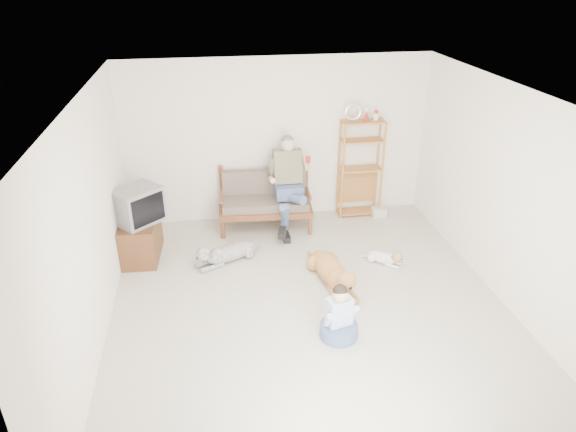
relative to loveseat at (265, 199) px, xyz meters
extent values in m
plane|color=beige|center=(0.29, -2.35, -0.49)|extent=(5.50, 5.50, 0.00)
plane|color=white|center=(0.29, -2.35, 2.21)|extent=(5.50, 5.50, 0.00)
plane|color=white|center=(0.29, 0.40, 0.86)|extent=(5.00, 0.00, 5.00)
plane|color=white|center=(0.29, -5.10, 0.86)|extent=(5.00, 0.00, 5.00)
plane|color=white|center=(-2.21, -2.35, 0.86)|extent=(0.00, 5.50, 5.50)
plane|color=white|center=(2.79, -2.35, 0.86)|extent=(0.00, 5.50, 5.50)
cube|color=brown|center=(0.00, -0.07, -0.14)|extent=(1.54, 0.80, 0.10)
cube|color=#67584E|center=(0.00, -0.07, -0.02)|extent=(1.42, 0.69, 0.13)
cube|color=#67584E|center=(0.00, 0.17, 0.21)|extent=(1.38, 0.22, 0.45)
cylinder|color=brown|center=(0.00, 0.23, 0.41)|extent=(1.40, 0.15, 0.05)
cylinder|color=brown|center=(-0.70, -0.37, -0.34)|extent=(0.07, 0.07, 0.30)
cylinder|color=brown|center=(-0.70, 0.23, -0.01)|extent=(0.07, 0.07, 0.95)
cylinder|color=brown|center=(0.70, -0.37, -0.34)|extent=(0.07, 0.07, 0.30)
cylinder|color=brown|center=(0.70, 0.23, -0.01)|extent=(0.07, 0.07, 0.95)
cube|color=#536799|center=(0.38, -0.11, 0.19)|extent=(0.43, 0.41, 0.21)
cube|color=#716B4F|center=(0.38, -0.01, 0.56)|extent=(0.45, 0.31, 0.56)
sphere|color=#D6A286|center=(0.38, -0.04, 0.93)|extent=(0.22, 0.22, 0.22)
sphere|color=#5F5A54|center=(0.38, -0.02, 0.98)|extent=(0.20, 0.20, 0.20)
cylinder|color=red|center=(0.66, -0.24, 0.74)|extent=(0.07, 0.07, 0.10)
cube|color=#C37D3D|center=(1.66, 0.20, 1.17)|extent=(0.70, 0.28, 0.03)
torus|color=silver|center=(1.47, 0.20, 1.33)|extent=(0.29, 0.05, 0.29)
cone|color=red|center=(1.71, 0.20, 1.26)|extent=(0.09, 0.09, 0.15)
cylinder|color=#C37D3D|center=(1.32, 0.06, 0.35)|extent=(0.04, 0.04, 1.67)
cylinder|color=#C37D3D|center=(1.32, 0.33, 0.35)|extent=(0.04, 0.04, 1.67)
cylinder|color=#C37D3D|center=(2.00, 0.06, 0.35)|extent=(0.04, 0.04, 1.67)
cylinder|color=#C37D3D|center=(2.00, 0.33, 0.35)|extent=(0.04, 0.04, 1.67)
cube|color=white|center=(2.00, 0.04, -0.41)|extent=(0.24, 0.17, 0.15)
cube|color=brown|center=(-1.93, -0.69, -0.19)|extent=(0.55, 0.93, 0.60)
cube|color=brown|center=(-2.17, -0.91, -0.19)|extent=(0.04, 0.40, 0.50)
cube|color=brown|center=(-2.17, -0.47, -0.19)|extent=(0.04, 0.40, 0.50)
cube|color=slate|center=(-1.91, -0.72, 0.37)|extent=(0.80, 0.79, 0.52)
cube|color=black|center=(-1.75, -0.91, 0.37)|extent=(0.41, 0.37, 0.42)
cube|color=white|center=(-0.96, 0.38, -0.19)|extent=(0.12, 0.02, 0.08)
ellipsoid|color=#C68744|center=(0.69, -1.76, -0.33)|extent=(0.50, 1.03, 0.31)
sphere|color=#C68744|center=(0.74, -2.05, -0.31)|extent=(0.31, 0.31, 0.31)
sphere|color=#C68744|center=(0.77, -2.29, -0.17)|extent=(0.25, 0.25, 0.25)
ellipsoid|color=#C68744|center=(0.79, -2.40, -0.20)|extent=(0.13, 0.19, 0.09)
cylinder|color=#C68744|center=(0.61, -1.27, -0.42)|extent=(0.23, 0.37, 0.05)
ellipsoid|color=#C68744|center=(0.68, -2.28, -0.17)|extent=(0.07, 0.08, 0.12)
ellipsoid|color=#C68744|center=(0.85, -2.26, -0.17)|extent=(0.07, 0.08, 0.12)
ellipsoid|color=white|center=(-0.63, -1.01, -0.36)|extent=(0.85, 0.60, 0.24)
sphere|color=white|center=(-0.85, -1.11, -0.35)|extent=(0.24, 0.24, 0.24)
sphere|color=white|center=(-1.03, -1.20, -0.24)|extent=(0.21, 0.21, 0.21)
ellipsoid|color=white|center=(-1.12, -1.24, -0.26)|extent=(0.18, 0.15, 0.08)
cylinder|color=white|center=(-0.27, -0.83, -0.44)|extent=(0.25, 0.26, 0.04)
ellipsoid|color=white|center=(-1.05, -1.13, -0.24)|extent=(0.08, 0.07, 0.10)
ellipsoid|color=white|center=(-0.98, -1.26, -0.24)|extent=(0.08, 0.07, 0.10)
ellipsoid|color=white|center=(1.54, -1.44, -0.40)|extent=(0.45, 0.42, 0.17)
sphere|color=white|center=(1.64, -1.53, -0.39)|extent=(0.17, 0.17, 0.17)
sphere|color=#A68253|center=(1.72, -1.60, -0.32)|extent=(0.15, 0.15, 0.15)
ellipsoid|color=#A68253|center=(1.77, -1.64, -0.33)|extent=(0.13, 0.12, 0.06)
cylinder|color=white|center=(1.38, -1.30, -0.45)|extent=(0.17, 0.09, 0.03)
cone|color=#A68253|center=(1.67, -1.63, -0.27)|extent=(0.05, 0.05, 0.05)
cone|color=#A68253|center=(1.74, -1.54, -0.27)|extent=(0.05, 0.05, 0.05)
torus|color=red|center=(1.70, -1.58, -0.33)|extent=(0.14, 0.14, 0.02)
cylinder|color=#536799|center=(0.50, -2.96, -0.40)|extent=(0.45, 0.45, 0.16)
cube|color=silver|center=(0.50, -2.94, -0.14)|extent=(0.33, 0.25, 0.35)
sphere|color=#D6A286|center=(0.50, -2.96, 0.11)|extent=(0.18, 0.18, 0.18)
sphere|color=black|center=(0.50, -2.95, 0.14)|extent=(0.17, 0.17, 0.17)
camera|label=1|loc=(-0.87, -7.61, 3.50)|focal=32.00mm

